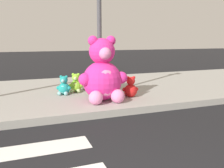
% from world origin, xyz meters
% --- Properties ---
extents(sidewalk, '(28.00, 4.40, 0.15)m').
position_xyz_m(sidewalk, '(0.00, 5.20, 0.07)').
color(sidewalk, '#9E9B93').
rests_on(sidewalk, ground_plane).
extents(sign_pole, '(0.56, 0.11, 3.20)m').
position_xyz_m(sign_pole, '(1.00, 4.40, 1.85)').
color(sign_pole, '#4C4C51').
rests_on(sign_pole, sidewalk).
extents(plush_pink_large, '(1.11, 0.98, 1.44)m').
position_xyz_m(plush_pink_large, '(0.88, 3.81, 0.73)').
color(plush_pink_large, '#F22D93').
rests_on(plush_pink_large, sidewalk).
extents(plush_teal, '(0.34, 0.35, 0.48)m').
position_xyz_m(plush_teal, '(0.16, 4.70, 0.34)').
color(plush_teal, teal).
rests_on(plush_teal, sidewalk).
extents(plush_white, '(0.35, 0.36, 0.49)m').
position_xyz_m(plush_white, '(0.90, 5.09, 0.35)').
color(plush_white, white).
rests_on(plush_white, sidewalk).
extents(plush_lime, '(0.36, 0.35, 0.50)m').
position_xyz_m(plush_lime, '(0.50, 4.90, 0.35)').
color(plush_lime, '#8CD133').
rests_on(plush_lime, sidewalk).
extents(plush_red, '(0.38, 0.36, 0.51)m').
position_xyz_m(plush_red, '(1.61, 3.89, 0.35)').
color(plush_red, red).
rests_on(plush_red, sidewalk).
extents(plush_brown, '(0.51, 0.55, 0.73)m').
position_xyz_m(plush_brown, '(1.44, 4.99, 0.44)').
color(plush_brown, olive).
rests_on(plush_brown, sidewalk).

